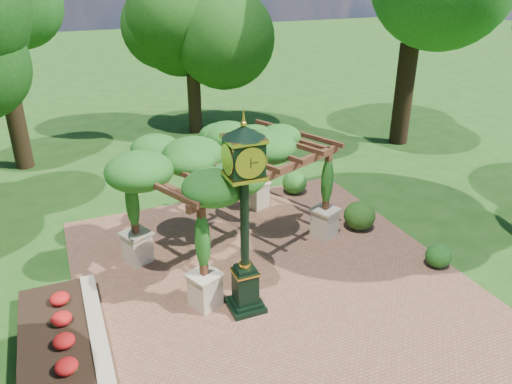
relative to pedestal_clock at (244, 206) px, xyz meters
name	(u,v)px	position (x,y,z in m)	size (l,w,h in m)	color
ground	(295,312)	(1.08, -0.59, -2.87)	(120.00, 120.00, 0.00)	#1E4714
brick_plaza	(278,289)	(1.08, 0.41, -2.85)	(10.00, 12.00, 0.04)	brown
border_wall	(99,342)	(-3.52, -0.09, -2.67)	(0.35, 5.00, 0.40)	#C6B793
flower_bed	(56,354)	(-4.42, -0.09, -2.69)	(1.50, 5.00, 0.36)	red
pedestal_clock	(244,206)	(0.00, 0.00, 0.00)	(0.95, 0.95, 4.80)	black
pergola	(234,158)	(0.78, 2.79, 0.05)	(6.59, 5.47, 3.56)	beige
sundial	(191,161)	(1.24, 9.15, -2.38)	(0.80, 0.80, 1.13)	gray
shrub_front	(438,256)	(5.69, -0.34, -2.51)	(0.72, 0.72, 0.65)	#1C5418
shrub_mid	(360,216)	(4.87, 2.39, -2.38)	(1.01, 1.01, 0.91)	#214914
shrub_back	(295,183)	(4.18, 5.63, -2.42)	(0.91, 0.91, 0.82)	#24611C
tree_north	(191,26)	(2.94, 14.27, 2.27)	(4.30, 4.30, 7.50)	#362515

